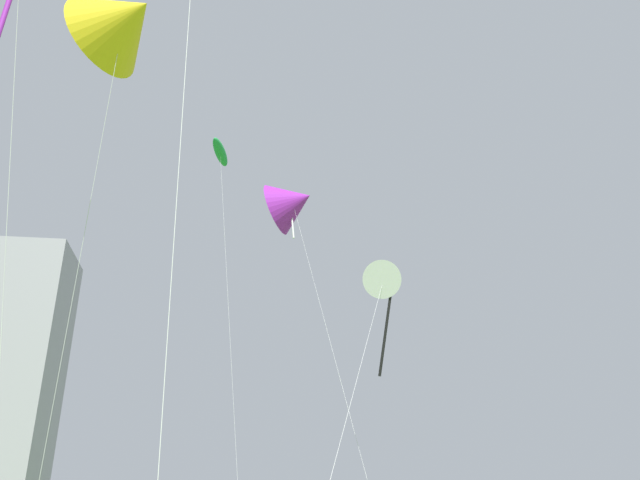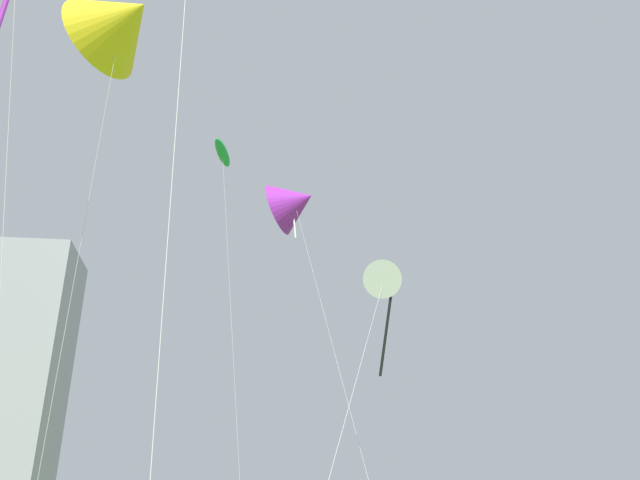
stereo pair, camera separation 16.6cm
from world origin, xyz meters
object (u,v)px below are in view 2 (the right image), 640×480
Objects in this scene: kite_flying_8 at (121,22)px; distant_highrise_0 at (0,395)px; kite_flying_3 at (295,203)px; kite_flying_1 at (222,153)px; kite_flying_6 at (384,280)px.

distant_highrise_0 is at bearing 99.62° from kite_flying_8.
kite_flying_1 is at bearing 119.02° from kite_flying_3.
kite_flying_8 is at bearing -139.68° from kite_flying_6.
distant_highrise_0 is at bearing 104.85° from kite_flying_1.
kite_flying_1 is 109.17m from distant_highrise_0.
kite_flying_3 is 22.97m from kite_flying_8.
kite_flying_6 is 0.81× the size of kite_flying_8.
kite_flying_1 reaches higher than kite_flying_8.
kite_flying_3 is 0.37× the size of distant_highrise_0.
kite_flying_1 reaches higher than kite_flying_3.
kite_flying_3 is at bearing 93.19° from kite_flying_6.
kite_flying_1 is 2.27× the size of kite_flying_6.
kite_flying_1 is at bearing -65.19° from distant_highrise_0.
kite_flying_3 is at bearing 65.38° from kite_flying_8.
kite_flying_3 is 1.82× the size of kite_flying_6.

